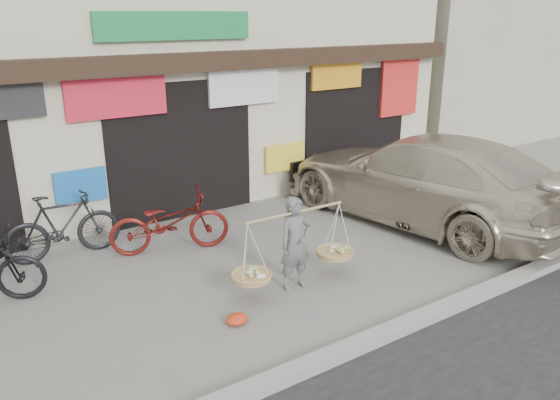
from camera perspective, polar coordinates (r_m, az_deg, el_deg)
ground at (r=8.48m, az=0.09°, el=-8.56°), size 70.00×70.00×0.00m
kerb at (r=7.10m, az=9.40°, el=-14.22°), size 70.00×0.25×0.12m
shophouse_block at (r=13.35m, az=-16.09°, el=16.23°), size 14.00×6.32×7.00m
neighbor_east at (r=22.11m, az=20.23°, el=15.97°), size 12.00×7.00×6.40m
street_vendor at (r=8.05m, az=1.61°, el=-5.00°), size 2.05×0.59×1.43m
bike_1 at (r=9.78m, az=-21.77°, el=-2.52°), size 1.90×0.60×1.13m
bike_2 at (r=9.52m, az=-11.47°, el=-2.28°), size 2.14×1.26×1.06m
suv at (r=11.03m, az=14.55°, el=2.22°), size 3.31×6.21×1.71m
red_bag at (r=7.42m, az=-4.53°, el=-12.30°), size 0.31×0.25×0.14m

